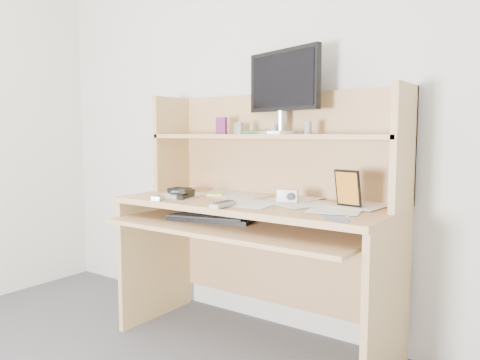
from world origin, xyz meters
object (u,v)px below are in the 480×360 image
Objects in this scene: desk at (262,210)px; keyboard at (211,218)px; monitor at (283,89)px; game_case at (348,188)px; tv_remote at (223,204)px.

desk is 0.27m from keyboard.
monitor reaches higher than keyboard.
monitor is (0.04, 0.13, 0.62)m from desk.
desk is at bearing -174.80° from game_case.
monitor reaches higher than desk.
tv_remote is (0.00, -0.33, 0.07)m from desk.
desk is 2.87× the size of monitor.
game_case reaches higher than tv_remote.
tv_remote is at bearing -77.40° from monitor.
keyboard is (-0.17, -0.20, -0.03)m from desk.
keyboard is 0.24m from tv_remote.
game_case is at bearing 25.97° from tv_remote.
game_case reaches higher than keyboard.
monitor is at bearing 168.77° from game_case.
monitor is at bearing 42.60° from keyboard.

